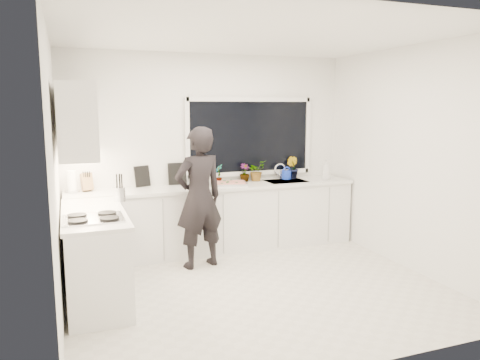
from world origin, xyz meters
name	(u,v)px	position (x,y,z in m)	size (l,w,h in m)	color
floor	(257,288)	(0.00, 0.00, -0.01)	(4.00, 3.50, 0.02)	beige
wall_back	(210,152)	(0.00, 1.76, 1.35)	(4.00, 0.02, 2.70)	white
wall_left	(54,177)	(-2.01, 0.00, 1.35)	(0.02, 3.50, 2.70)	white
wall_right	(411,159)	(2.01, 0.00, 1.35)	(0.02, 3.50, 2.70)	white
ceiling	(258,34)	(0.00, 0.00, 2.71)	(4.00, 3.50, 0.02)	white
window	(250,137)	(0.60, 1.73, 1.55)	(1.80, 0.02, 1.00)	black
base_cabinets_back	(217,219)	(0.00, 1.45, 0.44)	(3.92, 0.58, 0.88)	white
base_cabinets_left	(95,257)	(-1.67, 0.35, 0.44)	(0.58, 1.60, 0.88)	white
countertop_back	(217,187)	(0.00, 1.44, 0.90)	(3.94, 0.62, 0.04)	silver
countertop_left	(93,213)	(-1.67, 0.35, 0.90)	(0.62, 1.60, 0.04)	silver
upper_cabinets	(75,119)	(-1.79, 0.70, 1.85)	(0.34, 2.10, 0.70)	white
sink	(286,184)	(1.05, 1.45, 0.87)	(0.58, 0.42, 0.14)	silver
faucet	(280,172)	(1.05, 1.65, 1.03)	(0.03, 0.03, 0.22)	silver
stovetop	(93,218)	(-1.69, 0.00, 0.94)	(0.56, 0.48, 0.03)	black
person	(199,198)	(-0.40, 0.90, 0.87)	(0.64, 0.42, 1.75)	black
pizza_tray	(228,184)	(0.16, 1.42, 0.94)	(0.50, 0.37, 0.03)	silver
pizza	(228,183)	(0.16, 1.42, 0.95)	(0.46, 0.33, 0.01)	#AF1721
watering_can	(286,175)	(1.14, 1.61, 0.98)	(0.14, 0.14, 0.13)	#1636CE
paper_towel_roll	(72,182)	(-1.85, 1.55, 1.05)	(0.11, 0.11, 0.26)	white
knife_block	(87,183)	(-1.67, 1.59, 1.03)	(0.13, 0.10, 0.22)	olive
utensil_crock	(120,194)	(-1.35, 0.80, 1.00)	(0.13, 0.13, 0.16)	#B2B3B7
picture_frame_large	(142,176)	(-0.96, 1.69, 1.06)	(0.22, 0.02, 0.28)	black
picture_frame_small	(177,174)	(-0.49, 1.69, 1.07)	(0.25, 0.02, 0.30)	black
herb_plants	(260,171)	(0.71, 1.61, 1.07)	(1.30, 0.33, 0.33)	#26662D
soap_bottles	(326,171)	(1.62, 1.30, 1.06)	(0.13, 0.13, 0.31)	#D8BF66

